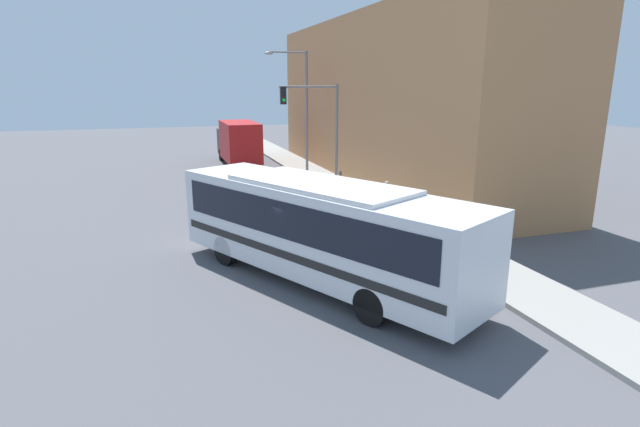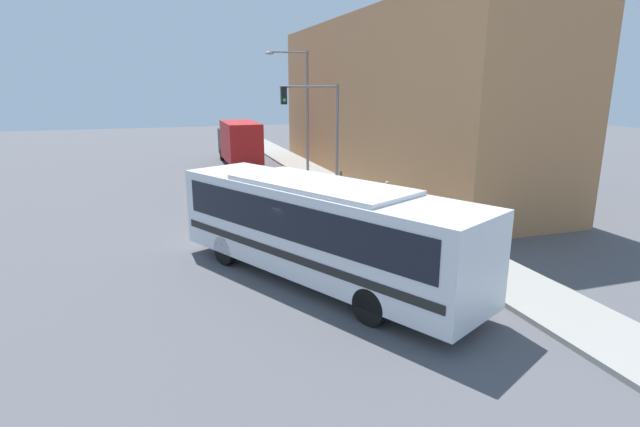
{
  "view_description": "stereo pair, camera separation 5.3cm",
  "coord_description": "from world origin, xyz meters",
  "px_view_note": "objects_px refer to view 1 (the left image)",
  "views": [
    {
      "loc": [
        -4.26,
        -14.6,
        5.94
      ],
      "look_at": [
        1.24,
        2.18,
        1.35
      ],
      "focal_mm": 28.0,
      "sensor_mm": 36.0,
      "label": 1
    },
    {
      "loc": [
        -4.21,
        -14.62,
        5.94
      ],
      "look_at": [
        1.24,
        2.18,
        1.35
      ],
      "focal_mm": 28.0,
      "sensor_mm": 36.0,
      "label": 2
    }
  ],
  "objects_px": {
    "city_bus": "(319,225)",
    "parking_meter": "(340,178)",
    "delivery_truck": "(238,142)",
    "pedestrian_near_corner": "(386,199)",
    "street_lamp": "(301,102)",
    "traffic_light_pole": "(318,119)",
    "fire_hydrant": "(402,220)"
  },
  "relations": [
    {
      "from": "delivery_truck",
      "to": "fire_hydrant",
      "type": "xyz_separation_m",
      "value": [
        3.49,
        -19.96,
        -1.22
      ]
    },
    {
      "from": "delivery_truck",
      "to": "pedestrian_near_corner",
      "type": "xyz_separation_m",
      "value": [
        3.75,
        -17.91,
        -0.79
      ]
    },
    {
      "from": "parking_meter",
      "to": "street_lamp",
      "type": "xyz_separation_m",
      "value": [
        -0.11,
        7.16,
        3.81
      ]
    },
    {
      "from": "fire_hydrant",
      "to": "traffic_light_pole",
      "type": "distance_m",
      "value": 9.1
    },
    {
      "from": "traffic_light_pole",
      "to": "pedestrian_near_corner",
      "type": "height_order",
      "value": "traffic_light_pole"
    },
    {
      "from": "city_bus",
      "to": "traffic_light_pole",
      "type": "xyz_separation_m",
      "value": [
        3.95,
        12.28,
        2.29
      ]
    },
    {
      "from": "traffic_light_pole",
      "to": "pedestrian_near_corner",
      "type": "xyz_separation_m",
      "value": [
        1.17,
        -6.27,
        -3.14
      ]
    },
    {
      "from": "street_lamp",
      "to": "pedestrian_near_corner",
      "type": "bearing_deg",
      "value": -88.31
    },
    {
      "from": "fire_hydrant",
      "to": "traffic_light_pole",
      "type": "height_order",
      "value": "traffic_light_pole"
    },
    {
      "from": "parking_meter",
      "to": "pedestrian_near_corner",
      "type": "relative_size",
      "value": 0.76
    },
    {
      "from": "city_bus",
      "to": "street_lamp",
      "type": "height_order",
      "value": "street_lamp"
    },
    {
      "from": "delivery_truck",
      "to": "street_lamp",
      "type": "height_order",
      "value": "street_lamp"
    },
    {
      "from": "traffic_light_pole",
      "to": "fire_hydrant",
      "type": "bearing_deg",
      "value": -83.74
    },
    {
      "from": "delivery_truck",
      "to": "fire_hydrant",
      "type": "bearing_deg",
      "value": -80.09
    },
    {
      "from": "fire_hydrant",
      "to": "parking_meter",
      "type": "bearing_deg",
      "value": 90.0
    },
    {
      "from": "street_lamp",
      "to": "traffic_light_pole",
      "type": "bearing_deg",
      "value": -97.55
    },
    {
      "from": "traffic_light_pole",
      "to": "pedestrian_near_corner",
      "type": "distance_m",
      "value": 7.11
    },
    {
      "from": "traffic_light_pole",
      "to": "parking_meter",
      "type": "distance_m",
      "value": 3.42
    },
    {
      "from": "city_bus",
      "to": "fire_hydrant",
      "type": "height_order",
      "value": "city_bus"
    },
    {
      "from": "delivery_truck",
      "to": "fire_hydrant",
      "type": "distance_m",
      "value": 20.3
    },
    {
      "from": "street_lamp",
      "to": "delivery_truck",
      "type": "bearing_deg",
      "value": 121.34
    },
    {
      "from": "city_bus",
      "to": "parking_meter",
      "type": "height_order",
      "value": "city_bus"
    },
    {
      "from": "city_bus",
      "to": "traffic_light_pole",
      "type": "height_order",
      "value": "traffic_light_pole"
    },
    {
      "from": "traffic_light_pole",
      "to": "street_lamp",
      "type": "height_order",
      "value": "street_lamp"
    },
    {
      "from": "delivery_truck",
      "to": "city_bus",
      "type": "bearing_deg",
      "value": -93.29
    },
    {
      "from": "traffic_light_pole",
      "to": "delivery_truck",
      "type": "bearing_deg",
      "value": 102.48
    },
    {
      "from": "pedestrian_near_corner",
      "to": "fire_hydrant",
      "type": "bearing_deg",
      "value": -97.14
    },
    {
      "from": "city_bus",
      "to": "fire_hydrant",
      "type": "xyz_separation_m",
      "value": [
        4.86,
        3.96,
        -1.28
      ]
    },
    {
      "from": "fire_hydrant",
      "to": "traffic_light_pole",
      "type": "relative_size",
      "value": 0.13
    },
    {
      "from": "city_bus",
      "to": "parking_meter",
      "type": "xyz_separation_m",
      "value": [
        4.86,
        11.21,
        -0.83
      ]
    },
    {
      "from": "parking_meter",
      "to": "delivery_truck",
      "type": "bearing_deg",
      "value": 105.35
    },
    {
      "from": "pedestrian_near_corner",
      "to": "city_bus",
      "type": "bearing_deg",
      "value": -130.45
    }
  ]
}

